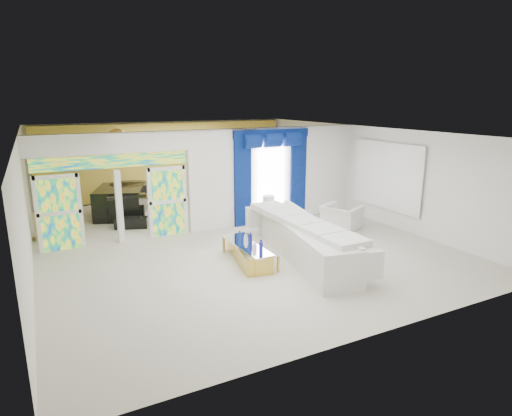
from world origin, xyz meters
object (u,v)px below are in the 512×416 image
white_sofa (303,240)px  armchair (341,217)px  coffee_table (249,253)px  console_table (277,219)px  grand_piano (121,202)px

white_sofa → armchair: size_ratio=4.18×
coffee_table → console_table: coffee_table is taller
console_table → armchair: (1.56, -1.23, 0.16)m
coffee_table → armchair: bearing=18.4°
grand_piano → coffee_table: bearing=-51.3°
console_table → armchair: size_ratio=1.08×
armchair → grand_piano: grand_piano is taller
coffee_table → armchair: size_ratio=1.77×
coffee_table → console_table: bearing=48.5°
white_sofa → coffee_table: 1.40m
console_table → grand_piano: grand_piano is taller
white_sofa → console_table: (0.84, 2.78, -0.24)m
white_sofa → console_table: size_ratio=3.87×
armchair → grand_piano: size_ratio=0.56×
coffee_table → grand_piano: grand_piano is taller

